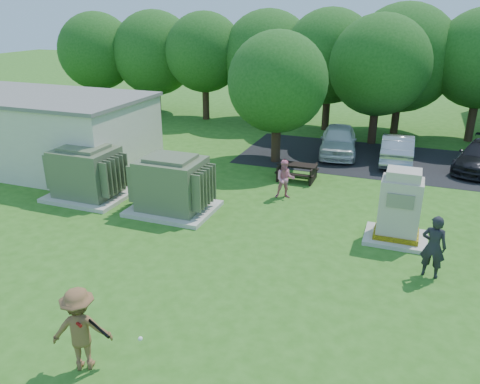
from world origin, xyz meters
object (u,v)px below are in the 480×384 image
at_px(batter, 81,329).
at_px(person_at_picnic, 285,179).
at_px(generator_cabinet, 399,210).
at_px(car_white, 338,140).
at_px(transformer_left, 87,174).
at_px(person_by_generator, 433,247).
at_px(transformer_right, 172,186).
at_px(car_silver_a, 397,148).
at_px(picnic_table, 297,170).

bearing_deg(batter, person_at_picnic, -123.00).
bearing_deg(generator_cabinet, car_white, 110.85).
distance_m(transformer_left, person_by_generator, 12.56).
bearing_deg(generator_cabinet, transformer_right, -176.61).
relative_size(batter, person_at_picnic, 1.20).
bearing_deg(batter, transformer_left, -78.67).
bearing_deg(transformer_left, person_at_picnic, 20.21).
xyz_separation_m(transformer_left, transformer_right, (3.70, 0.00, 0.00)).
xyz_separation_m(generator_cabinet, person_at_picnic, (-4.29, 2.18, -0.27)).
height_order(transformer_right, batter, transformer_right).
relative_size(person_by_generator, car_white, 0.42).
relative_size(transformer_left, person_by_generator, 1.65).
height_order(person_at_picnic, car_silver_a, person_at_picnic).
bearing_deg(batter, car_silver_a, -132.67).
bearing_deg(person_by_generator, generator_cabinet, -52.37).
bearing_deg(car_silver_a, transformer_left, 37.15).
bearing_deg(batter, generator_cabinet, -150.10).
bearing_deg(person_by_generator, person_at_picnic, -27.57).
bearing_deg(picnic_table, person_at_picnic, -88.44).
bearing_deg(transformer_right, picnic_table, 54.74).
bearing_deg(transformer_right, person_at_picnic, 37.25).
bearing_deg(transformer_right, transformer_left, 180.00).
bearing_deg(picnic_table, person_by_generator, -49.70).
xyz_separation_m(transformer_right, person_at_picnic, (3.47, 2.64, -0.20)).
relative_size(picnic_table, car_white, 0.38).
relative_size(generator_cabinet, car_white, 0.55).
distance_m(generator_cabinet, car_silver_a, 8.53).
xyz_separation_m(transformer_right, car_white, (4.41, 9.27, -0.24)).
bearing_deg(transformer_left, picnic_table, 34.16).
height_order(batter, person_at_picnic, batter).
height_order(batter, car_white, batter).
bearing_deg(person_at_picnic, person_by_generator, -57.47).
distance_m(transformer_right, car_white, 10.27).
distance_m(transformer_right, car_silver_a, 11.54).
bearing_deg(person_by_generator, transformer_right, 0.73).
distance_m(transformer_left, person_at_picnic, 7.65).
relative_size(generator_cabinet, person_at_picnic, 1.54).
relative_size(transformer_left, picnic_table, 1.82).
bearing_deg(person_by_generator, car_silver_a, -71.40).
bearing_deg(transformer_left, person_by_generator, -6.81).
bearing_deg(transformer_left, car_silver_a, 39.28).
relative_size(transformer_right, generator_cabinet, 1.27).
relative_size(batter, car_white, 0.43).
xyz_separation_m(generator_cabinet, car_white, (-3.36, 8.81, -0.30)).
relative_size(generator_cabinet, batter, 1.28).
bearing_deg(car_white, generator_cabinet, -76.87).
height_order(picnic_table, car_white, car_white).
bearing_deg(person_at_picnic, car_white, 62.42).
bearing_deg(person_at_picnic, transformer_left, -179.31).
xyz_separation_m(picnic_table, person_at_picnic, (0.06, -2.19, 0.32)).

